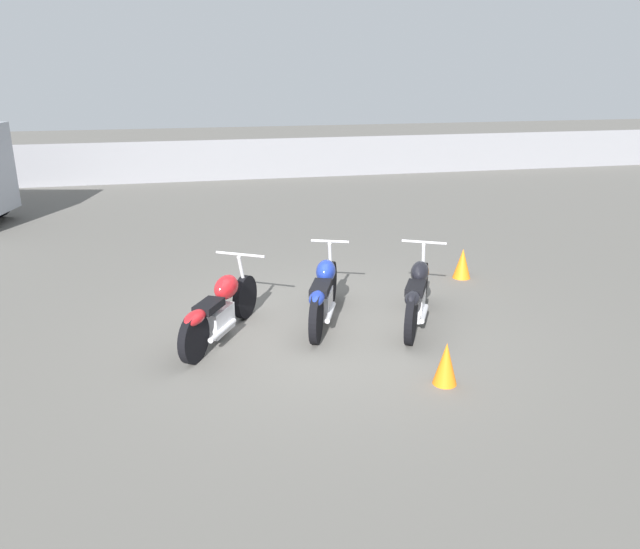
{
  "coord_description": "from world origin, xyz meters",
  "views": [
    {
      "loc": [
        -1.79,
        -7.61,
        3.45
      ],
      "look_at": [
        0.0,
        0.51,
        0.65
      ],
      "focal_mm": 35.0,
      "sensor_mm": 36.0,
      "label": 1
    }
  ],
  "objects_px": {
    "traffic_cone_near": "(462,263)",
    "motorcycle_slot_2": "(417,295)",
    "motorcycle_slot_1": "(324,294)",
    "motorcycle_slot_0": "(220,310)",
    "traffic_cone_far": "(446,363)"
  },
  "relations": [
    {
      "from": "motorcycle_slot_1",
      "to": "traffic_cone_far",
      "type": "distance_m",
      "value": 2.25
    },
    {
      "from": "motorcycle_slot_1",
      "to": "traffic_cone_far",
      "type": "xyz_separation_m",
      "value": [
        0.96,
        -2.02,
        -0.19
      ]
    },
    {
      "from": "motorcycle_slot_1",
      "to": "motorcycle_slot_2",
      "type": "bearing_deg",
      "value": 6.24
    },
    {
      "from": "motorcycle_slot_0",
      "to": "motorcycle_slot_1",
      "type": "height_order",
      "value": "motorcycle_slot_1"
    },
    {
      "from": "motorcycle_slot_0",
      "to": "traffic_cone_far",
      "type": "distance_m",
      "value": 3.0
    },
    {
      "from": "motorcycle_slot_0",
      "to": "motorcycle_slot_2",
      "type": "distance_m",
      "value": 2.7
    },
    {
      "from": "traffic_cone_near",
      "to": "motorcycle_slot_0",
      "type": "bearing_deg",
      "value": -158.43
    },
    {
      "from": "motorcycle_slot_1",
      "to": "motorcycle_slot_0",
      "type": "bearing_deg",
      "value": -149.39
    },
    {
      "from": "motorcycle_slot_1",
      "to": "traffic_cone_near",
      "type": "xyz_separation_m",
      "value": [
        2.73,
        1.41,
        -0.18
      ]
    },
    {
      "from": "traffic_cone_near",
      "to": "traffic_cone_far",
      "type": "height_order",
      "value": "traffic_cone_near"
    },
    {
      "from": "motorcycle_slot_1",
      "to": "traffic_cone_near",
      "type": "height_order",
      "value": "motorcycle_slot_1"
    },
    {
      "from": "motorcycle_slot_0",
      "to": "traffic_cone_far",
      "type": "height_order",
      "value": "motorcycle_slot_0"
    },
    {
      "from": "traffic_cone_near",
      "to": "motorcycle_slot_2",
      "type": "bearing_deg",
      "value": -130.43
    },
    {
      "from": "motorcycle_slot_2",
      "to": "motorcycle_slot_0",
      "type": "bearing_deg",
      "value": -154.52
    },
    {
      "from": "motorcycle_slot_0",
      "to": "traffic_cone_far",
      "type": "bearing_deg",
      "value": -6.33
    }
  ]
}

